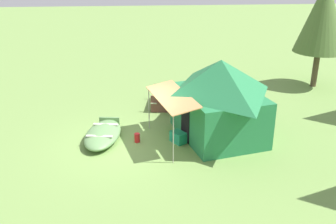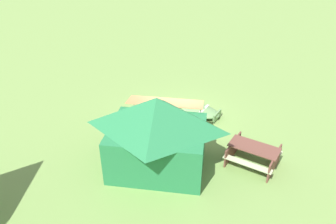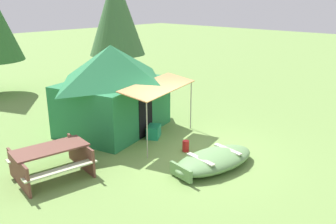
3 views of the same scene
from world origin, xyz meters
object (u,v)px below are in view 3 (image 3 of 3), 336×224
Objects in this scene: cooler_box at (154,132)px; canvas_cabin_tent at (113,87)px; beached_rowboat at (214,160)px; fuel_can at (186,146)px; picnic_table at (51,158)px; pine_tree_back_right at (116,13)px.

canvas_cabin_tent is at bearing 105.24° from cooler_box.
beached_rowboat is 1.27m from fuel_can.
beached_rowboat is at bearing -103.54° from fuel_can.
picnic_table is 3.81m from fuel_can.
pine_tree_back_right reaches higher than fuel_can.
cooler_box is at bearing -74.76° from canvas_cabin_tent.
picnic_table is (-3.22, -1.49, -1.01)m from canvas_cabin_tent.
fuel_can is 0.06× the size of pine_tree_back_right.
canvas_cabin_tent is 3.27m from fuel_can.
canvas_cabin_tent is 0.77× the size of pine_tree_back_right.
pine_tree_back_right is at bearing 63.85° from beached_rowboat.
picnic_table is 10.99m from pine_tree_back_right.
canvas_cabin_tent is 7.51m from pine_tree_back_right.
beached_rowboat is 0.48× the size of pine_tree_back_right.
picnic_table is at bearing 156.96° from fuel_can.
beached_rowboat is at bearing -40.40° from picnic_table.
cooler_box is 8.86m from pine_tree_back_right.
fuel_can is at bearing 76.46° from beached_rowboat.
cooler_box is at bearing 84.77° from fuel_can.
canvas_cabin_tent is 3.69m from picnic_table.
fuel_can is at bearing -84.72° from canvas_cabin_tent.
picnic_table is 6.05× the size of fuel_can.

